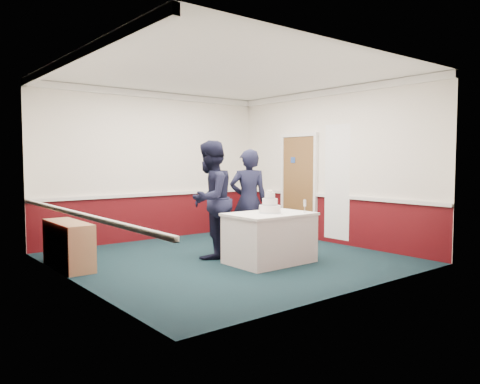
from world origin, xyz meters
TOP-DOWN VIEW (x-y plane):
  - ground at (0.00, 0.00)m, footprint 5.00×5.00m
  - room_shell at (0.08, 0.61)m, footprint 5.00×5.00m
  - sideboard at (-2.28, 0.98)m, footprint 0.41×1.20m
  - cake_table at (0.33, -0.64)m, footprint 1.32×0.92m
  - wedding_cake at (0.33, -0.64)m, footprint 0.35×0.35m
  - cake_knife at (0.30, -0.84)m, footprint 0.05×0.22m
  - champagne_flute at (0.83, -0.92)m, footprint 0.05×0.05m
  - person_man at (-0.18, 0.25)m, footprint 1.18×1.08m
  - person_woman at (0.60, 0.21)m, footprint 0.79×0.72m

SIDE VIEW (x-z plane):
  - ground at x=0.00m, z-range 0.00..0.00m
  - sideboard at x=-2.28m, z-range 0.00..0.70m
  - cake_table at x=0.33m, z-range 0.01..0.80m
  - cake_knife at x=0.30m, z-range 0.79..0.79m
  - wedding_cake at x=0.33m, z-range 0.72..1.08m
  - person_woman at x=0.60m, z-range 0.00..1.81m
  - champagne_flute at x=0.83m, z-range 0.83..1.03m
  - person_man at x=-0.18m, z-range 0.00..1.94m
  - room_shell at x=0.08m, z-range 0.47..3.47m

